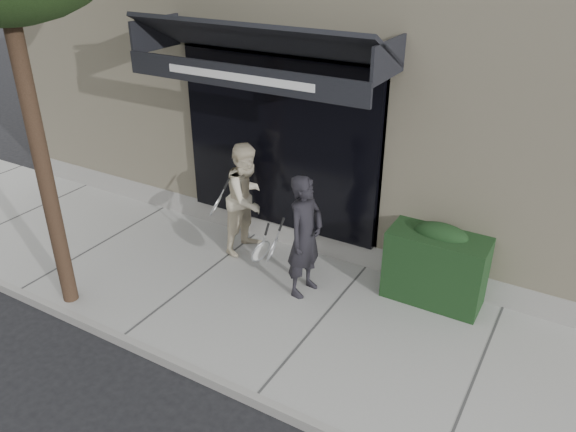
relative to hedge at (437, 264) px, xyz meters
The scene contains 7 objects.
ground 1.79m from the hedge, 131.35° to the right, with size 80.00×80.00×0.00m, color black.
sidewalk 1.77m from the hedge, 131.35° to the right, with size 20.00×3.00×0.12m, color #969591.
curb 3.07m from the hedge, 111.45° to the right, with size 20.00×0.10×0.14m, color gray.
building_facade 4.39m from the hedge, 106.65° to the left, with size 14.30×8.04×5.64m.
hedge is the anchor object (origin of this frame).
pedestrian_front 1.82m from the hedge, 154.66° to the right, with size 0.82×0.88×1.75m.
pedestrian_back 2.96m from the hedge, behind, with size 0.83×1.00×1.76m.
Camera 1 is at (2.59, -5.29, 4.69)m, focal length 35.00 mm.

